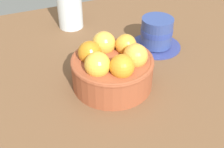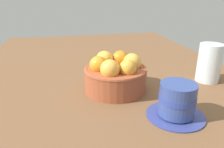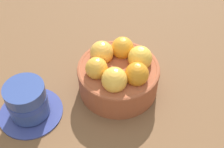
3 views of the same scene
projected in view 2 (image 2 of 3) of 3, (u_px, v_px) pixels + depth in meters
ground_plane at (115, 96)px, 59.31cm from camera, size 150.35×83.52×3.89cm
terracotta_bowl at (115, 74)px, 57.06cm from camera, size 16.15×16.15×9.65cm
coffee_cup at (177, 102)px, 45.22cm from camera, size 12.19×12.19×7.41cm
water_glass at (209, 63)px, 62.49cm from camera, size 6.51×6.51×10.85cm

